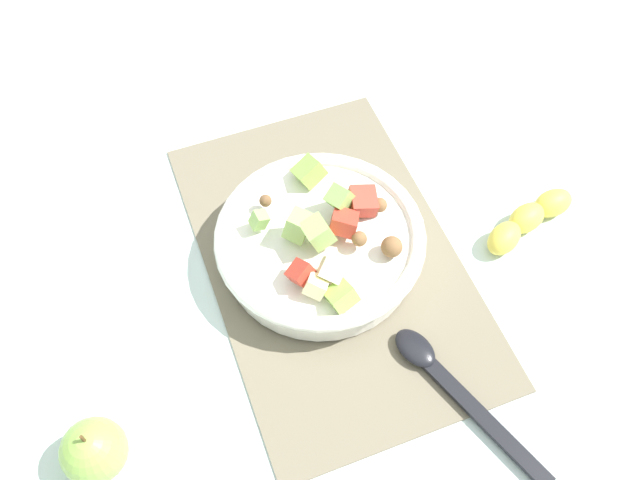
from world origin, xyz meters
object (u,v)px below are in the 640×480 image
object	(u,v)px
salad_bowl	(321,242)
whole_apple	(94,451)
banana_whole	(528,220)
serving_spoon	(445,379)

from	to	relation	value
salad_bowl	whole_apple	bearing A→B (deg)	116.82
whole_apple	banana_whole	size ratio (longest dim) A/B	0.55
serving_spoon	whole_apple	xyz separation A→B (m)	(0.05, 0.39, 0.02)
serving_spoon	whole_apple	bearing A→B (deg)	82.34
whole_apple	serving_spoon	bearing A→B (deg)	-97.66
salad_bowl	serving_spoon	xyz separation A→B (m)	(-0.21, -0.07, -0.03)
whole_apple	banana_whole	xyz separation A→B (m)	(0.11, -0.58, -0.02)
serving_spoon	banana_whole	size ratio (longest dim) A/B	1.50
whole_apple	salad_bowl	bearing A→B (deg)	-63.18
salad_bowl	banana_whole	world-z (taller)	salad_bowl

